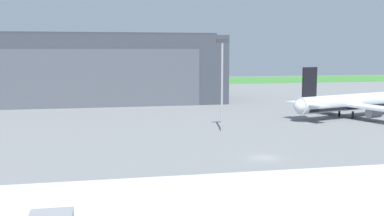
% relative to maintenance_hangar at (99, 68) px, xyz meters
% --- Properties ---
extents(ground_plane, '(440.00, 440.00, 0.00)m').
position_rel_maintenance_hangar_xyz_m(ground_plane, '(26.00, -91.24, -11.11)').
color(ground_plane, slate).
extents(grass_field_strip, '(440.00, 56.00, 0.08)m').
position_rel_maintenance_hangar_xyz_m(grass_field_strip, '(26.00, 94.16, -11.07)').
color(grass_field_strip, '#3D8336').
rests_on(grass_field_strip, ground_plane).
extents(maintenance_hangar, '(80.90, 41.53, 23.13)m').
position_rel_maintenance_hangar_xyz_m(maintenance_hangar, '(0.00, 0.00, 0.00)').
color(maintenance_hangar, '#383D47').
rests_on(maintenance_hangar, ground_plane).
extents(airliner_far_left, '(35.68, 31.77, 13.11)m').
position_rel_maintenance_hangar_xyz_m(airliner_far_left, '(63.28, -53.61, -7.34)').
color(airliner_far_left, silver).
rests_on(airliner_far_left, ground_plane).
extents(apron_light_mast, '(2.40, 0.50, 19.44)m').
position_rel_maintenance_hangar_xyz_m(apron_light_mast, '(25.48, -67.17, 0.26)').
color(apron_light_mast, '#99999E').
rests_on(apron_light_mast, ground_plane).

